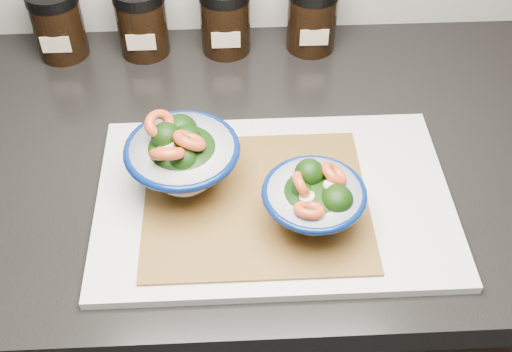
{
  "coord_description": "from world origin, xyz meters",
  "views": [
    {
      "loc": [
        -0.03,
        0.8,
        1.52
      ],
      "look_at": [
        -0.0,
        1.34,
        0.96
      ],
      "focal_mm": 45.0,
      "sensor_mm": 36.0,
      "label": 1
    }
  ],
  "objects_px": {
    "spice_jar_d": "(312,16)",
    "bowl_left": "(182,158)",
    "spice_jar_a": "(58,23)",
    "spice_jar_b": "(142,21)",
    "cutting_board": "(274,199)",
    "bowl_right": "(314,201)",
    "spice_jar_c": "(225,19)"
  },
  "relations": [
    {
      "from": "spice_jar_d",
      "to": "spice_jar_b",
      "type": "bearing_deg",
      "value": 180.0
    },
    {
      "from": "bowl_left",
      "to": "spice_jar_a",
      "type": "bearing_deg",
      "value": 122.92
    },
    {
      "from": "bowl_left",
      "to": "bowl_right",
      "type": "height_order",
      "value": "bowl_left"
    },
    {
      "from": "spice_jar_c",
      "to": "spice_jar_a",
      "type": "bearing_deg",
      "value": 180.0
    },
    {
      "from": "bowl_right",
      "to": "spice_jar_a",
      "type": "bearing_deg",
      "value": 132.72
    },
    {
      "from": "spice_jar_d",
      "to": "bowl_left",
      "type": "bearing_deg",
      "value": -121.64
    },
    {
      "from": "bowl_right",
      "to": "cutting_board",
      "type": "bearing_deg",
      "value": 131.44
    },
    {
      "from": "bowl_left",
      "to": "spice_jar_b",
      "type": "distance_m",
      "value": 0.33
    },
    {
      "from": "cutting_board",
      "to": "spice_jar_b",
      "type": "distance_m",
      "value": 0.39
    },
    {
      "from": "spice_jar_a",
      "to": "spice_jar_b",
      "type": "xyz_separation_m",
      "value": [
        0.13,
        0.0,
        0.0
      ]
    },
    {
      "from": "bowl_right",
      "to": "spice_jar_b",
      "type": "distance_m",
      "value": 0.46
    },
    {
      "from": "bowl_left",
      "to": "spice_jar_d",
      "type": "xyz_separation_m",
      "value": [
        0.2,
        0.32,
        -0.0
      ]
    },
    {
      "from": "bowl_right",
      "to": "spice_jar_d",
      "type": "relative_size",
      "value": 1.09
    },
    {
      "from": "bowl_right",
      "to": "spice_jar_c",
      "type": "height_order",
      "value": "spice_jar_c"
    },
    {
      "from": "spice_jar_b",
      "to": "spice_jar_d",
      "type": "relative_size",
      "value": 1.0
    },
    {
      "from": "bowl_right",
      "to": "spice_jar_d",
      "type": "height_order",
      "value": "spice_jar_d"
    },
    {
      "from": "bowl_right",
      "to": "spice_jar_a",
      "type": "height_order",
      "value": "spice_jar_a"
    },
    {
      "from": "cutting_board",
      "to": "bowl_left",
      "type": "xyz_separation_m",
      "value": [
        -0.11,
        0.02,
        0.06
      ]
    },
    {
      "from": "bowl_left",
      "to": "spice_jar_d",
      "type": "bearing_deg",
      "value": 58.36
    },
    {
      "from": "cutting_board",
      "to": "spice_jar_d",
      "type": "xyz_separation_m",
      "value": [
        0.08,
        0.34,
        0.05
      ]
    },
    {
      "from": "spice_jar_d",
      "to": "spice_jar_c",
      "type": "bearing_deg",
      "value": 180.0
    },
    {
      "from": "bowl_left",
      "to": "spice_jar_d",
      "type": "height_order",
      "value": "bowl_left"
    },
    {
      "from": "spice_jar_c",
      "to": "cutting_board",
      "type": "bearing_deg",
      "value": -80.86
    },
    {
      "from": "bowl_left",
      "to": "bowl_right",
      "type": "xyz_separation_m",
      "value": [
        0.16,
        -0.07,
        -0.01
      ]
    },
    {
      "from": "bowl_left",
      "to": "bowl_right",
      "type": "relative_size",
      "value": 1.16
    },
    {
      "from": "spice_jar_a",
      "to": "spice_jar_c",
      "type": "distance_m",
      "value": 0.26
    },
    {
      "from": "cutting_board",
      "to": "spice_jar_c",
      "type": "xyz_separation_m",
      "value": [
        -0.06,
        0.34,
        0.05
      ]
    },
    {
      "from": "bowl_right",
      "to": "spice_jar_c",
      "type": "xyz_separation_m",
      "value": [
        -0.1,
        0.39,
        0.0
      ]
    },
    {
      "from": "spice_jar_a",
      "to": "spice_jar_d",
      "type": "height_order",
      "value": "same"
    },
    {
      "from": "bowl_right",
      "to": "spice_jar_d",
      "type": "bearing_deg",
      "value": 84.07
    },
    {
      "from": "spice_jar_b",
      "to": "bowl_left",
      "type": "bearing_deg",
      "value": -76.83
    },
    {
      "from": "cutting_board",
      "to": "bowl_left",
      "type": "distance_m",
      "value": 0.13
    }
  ]
}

